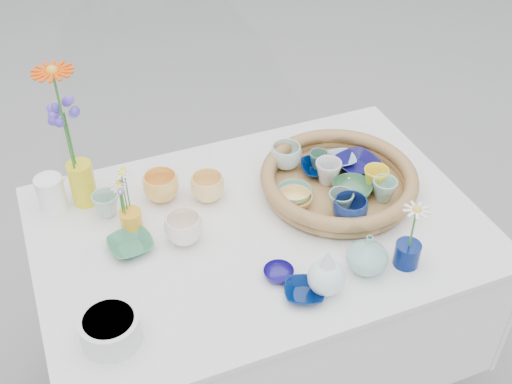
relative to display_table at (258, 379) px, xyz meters
name	(u,v)px	position (x,y,z in m)	size (l,w,h in m)	color
ground	(258,379)	(0.00, 0.00, 0.00)	(80.00, 80.00, 0.00)	gray
display_table	(258,379)	(0.00, 0.00, 0.00)	(1.26, 0.86, 0.77)	white
wicker_tray	(339,181)	(0.28, 0.05, 0.80)	(0.47, 0.47, 0.08)	olive
tray_ceramic_0	(320,168)	(0.26, 0.13, 0.80)	(0.12, 0.12, 0.03)	#00113F
tray_ceramic_1	(357,164)	(0.37, 0.11, 0.80)	(0.13, 0.13, 0.03)	#110E4F
tray_ceramic_2	(376,179)	(0.38, 0.00, 0.82)	(0.08, 0.08, 0.07)	yellow
tray_ceramic_3	(352,190)	(0.30, 0.00, 0.80)	(0.12, 0.12, 0.04)	#3C734B
tray_ceramic_4	(341,202)	(0.23, -0.05, 0.82)	(0.07, 0.07, 0.07)	#8EB18D
tray_ceramic_5	(294,194)	(0.13, 0.05, 0.80)	(0.10, 0.10, 0.03)	#73B4A6
tray_ceramic_6	(286,156)	(0.17, 0.20, 0.82)	(0.10, 0.10, 0.08)	silver
tray_ceramic_7	(328,172)	(0.26, 0.08, 0.82)	(0.08, 0.08, 0.07)	silver
tray_ceramic_8	(340,160)	(0.34, 0.15, 0.79)	(0.09, 0.09, 0.02)	#8FBDD0
tray_ceramic_9	(350,211)	(0.24, -0.10, 0.82)	(0.10, 0.10, 0.08)	navy
tray_ceramic_10	(295,200)	(0.12, 0.02, 0.80)	(0.10, 0.10, 0.03)	#FFC164
tray_ceramic_11	(384,190)	(0.38, -0.05, 0.82)	(0.07, 0.07, 0.07)	#90BEAE
tray_ceramic_12	(319,160)	(0.27, 0.16, 0.81)	(0.06, 0.06, 0.06)	#497761
loose_ceramic_0	(161,187)	(-0.22, 0.22, 0.81)	(0.11, 0.11, 0.08)	#FCBA58
loose_ceramic_1	(208,188)	(-0.10, 0.17, 0.80)	(0.10, 0.10, 0.08)	#FFCF7B
loose_ceramic_2	(131,245)	(-0.36, 0.04, 0.78)	(0.12, 0.12, 0.03)	#3B7B59
loose_ceramic_3	(184,229)	(-0.22, 0.02, 0.81)	(0.10, 0.10, 0.08)	white
loose_ceramic_4	(279,273)	(-0.03, -0.21, 0.78)	(0.08, 0.08, 0.03)	navy
loose_ceramic_5	(106,204)	(-0.39, 0.21, 0.80)	(0.08, 0.08, 0.07)	#A5C8B8
loose_ceramic_6	(304,292)	(0.01, -0.29, 0.78)	(0.10, 0.10, 0.03)	#03194C
fluted_bowl	(110,329)	(-0.47, -0.24, 0.80)	(0.14, 0.14, 0.07)	silver
bud_vase_paleblue	(327,270)	(0.06, -0.29, 0.84)	(0.10, 0.10, 0.15)	white
bud_vase_seafoam	(368,253)	(0.20, -0.27, 0.82)	(0.11, 0.11, 0.11)	#82B8AE
bud_vase_cobalt	(407,254)	(0.31, -0.29, 0.80)	(0.07, 0.07, 0.07)	#031451
single_daisy	(413,228)	(0.31, -0.29, 0.90)	(0.08, 0.08, 0.14)	white
tall_vase_yellow	(82,183)	(-0.44, 0.29, 0.83)	(0.07, 0.07, 0.14)	yellow
gerbera	(64,123)	(-0.45, 0.27, 1.06)	(0.13, 0.13, 0.33)	#F64602
hydrangea	(70,139)	(-0.45, 0.29, 0.99)	(0.07, 0.07, 0.24)	#4C3BB8
white_pitcher	(51,193)	(-0.53, 0.29, 0.82)	(0.11, 0.08, 0.11)	white
daisy_cup	(131,221)	(-0.34, 0.11, 0.80)	(0.06, 0.06, 0.07)	#F7A425
daisy_posy	(122,193)	(-0.35, 0.12, 0.90)	(0.07, 0.07, 0.13)	white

